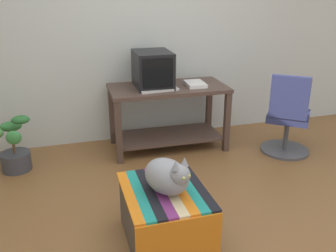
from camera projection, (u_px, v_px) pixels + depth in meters
ground_plane at (201, 235)px, 2.74m from camera, size 14.00×14.00×0.00m
back_wall at (138, 26)px, 4.11m from camera, size 8.00×0.10×2.60m
desk at (168, 107)px, 4.05m from camera, size 1.27×0.65×0.71m
tv_monitor at (153, 70)px, 3.89m from camera, size 0.38×0.48×0.38m
keyboard at (159, 90)px, 3.81m from camera, size 0.41×0.18×0.02m
book at (195, 84)px, 3.99m from camera, size 0.21×0.29×0.04m
ottoman_with_blanket at (165, 215)px, 2.62m from camera, size 0.56×0.69×0.41m
cat at (168, 176)px, 2.48m from camera, size 0.37×0.46×0.29m
potted_plant at (14, 150)px, 3.63m from camera, size 0.41×0.41×0.55m
office_chair at (288, 120)px, 3.92m from camera, size 0.59×0.59×0.89m
pen at (195, 85)px, 4.03m from camera, size 0.14×0.01×0.01m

